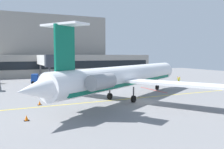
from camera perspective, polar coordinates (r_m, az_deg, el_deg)
name	(u,v)px	position (r m, az deg, el deg)	size (l,w,h in m)	color
ground	(141,102)	(32.58, 6.92, -6.46)	(120.00, 120.00, 0.11)	slate
terminal_building	(55,52)	(77.42, -13.23, 5.14)	(57.46, 15.84, 18.01)	gray
jet_bridge_west	(45,60)	(59.19, -15.34, 3.19)	(2.40, 15.98, 6.20)	silver
regional_jet	(125,77)	(33.26, 2.97, -0.50)	(30.76, 25.51, 9.20)	white
baggage_tug	(93,80)	(49.56, -4.40, -1.32)	(2.98, 4.26, 2.29)	silver
belt_loader	(38,79)	(53.55, -17.02, -1.13)	(3.48, 2.93, 2.12)	#1E4CB2
marshaller	(179,81)	(48.84, 15.37, -1.56)	(0.56, 0.72, 2.00)	#191E33
safety_cone_alpha	(40,103)	(31.62, -16.61, -6.43)	(0.47, 0.47, 0.55)	orange
safety_cone_bravo	(26,118)	(24.73, -19.42, -9.64)	(0.47, 0.47, 0.55)	orange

